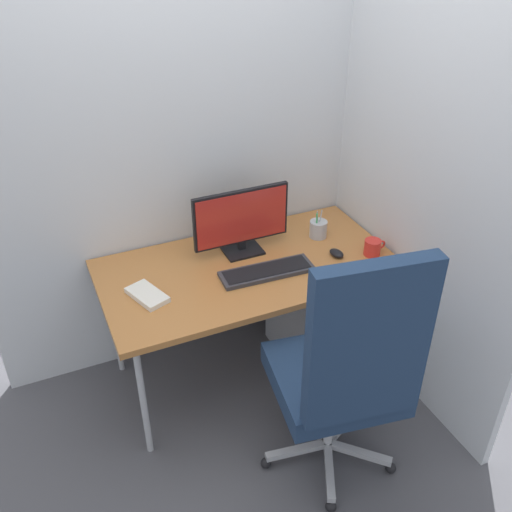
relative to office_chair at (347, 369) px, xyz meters
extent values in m
plane|color=#4C4C51|center=(-0.10, 0.77, -0.64)|extent=(8.00, 8.00, 0.00)
cube|color=silver|center=(-0.10, 1.18, 0.76)|extent=(2.46, 0.04, 2.80)
cube|color=silver|center=(0.66, 0.63, 0.76)|extent=(0.04, 1.77, 2.80)
cube|color=#B27038|center=(-0.10, 0.77, 0.04)|extent=(1.46, 0.76, 0.03)
cylinder|color=#B2B5BA|center=(-0.75, 0.47, -0.31)|extent=(0.03, 0.03, 0.67)
cylinder|color=#B2B5BA|center=(0.55, 0.47, -0.31)|extent=(0.03, 0.03, 0.67)
cylinder|color=#B2B5BA|center=(-0.75, 1.07, -0.31)|extent=(0.03, 0.03, 0.67)
cylinder|color=#B2B5BA|center=(0.55, 1.07, -0.31)|extent=(0.03, 0.03, 0.67)
sphere|color=black|center=(-0.28, 0.15, -0.62)|extent=(0.05, 0.05, 0.05)
cube|color=#B2B5BA|center=(-0.13, 0.13, -0.58)|extent=(0.30, 0.08, 0.03)
sphere|color=black|center=(-0.12, -0.16, -0.62)|extent=(0.05, 0.05, 0.05)
cube|color=#B2B5BA|center=(-0.05, -0.03, -0.58)|extent=(0.17, 0.29, 0.03)
sphere|color=black|center=(0.23, -0.11, -0.62)|extent=(0.05, 0.05, 0.05)
cube|color=#B2B5BA|center=(0.12, 0.00, -0.58)|extent=(0.24, 0.24, 0.03)
sphere|color=black|center=(0.29, 0.24, -0.62)|extent=(0.05, 0.05, 0.05)
cube|color=#B2B5BA|center=(0.15, 0.17, -0.58)|extent=(0.29, 0.17, 0.03)
sphere|color=black|center=(-0.03, 0.40, -0.62)|extent=(0.05, 0.05, 0.05)
cube|color=#B2B5BA|center=(-0.01, 0.26, -0.58)|extent=(0.08, 0.30, 0.03)
cylinder|color=#B2B5BA|center=(0.02, 0.11, -0.38)|extent=(0.04, 0.04, 0.36)
cube|color=navy|center=(0.02, 0.11, -0.15)|extent=(0.59, 0.57, 0.11)
cube|color=navy|center=(-0.02, -0.14, 0.25)|extent=(0.47, 0.14, 0.70)
cube|color=#9EA0A5|center=(0.33, 0.73, -0.34)|extent=(0.44, 0.55, 0.61)
cube|color=#262628|center=(0.33, 0.45, -0.21)|extent=(0.22, 0.01, 0.02)
cube|color=black|center=(-0.07, 0.91, 0.07)|extent=(0.19, 0.15, 0.01)
cube|color=black|center=(-0.07, 0.92, 0.10)|extent=(0.04, 0.02, 0.05)
cube|color=black|center=(-0.07, 0.92, 0.26)|extent=(0.50, 0.02, 0.29)
cube|color=#B2261E|center=(-0.07, 0.90, 0.26)|extent=(0.48, 0.01, 0.27)
cube|color=#333338|center=(-0.04, 0.67, 0.07)|extent=(0.47, 0.17, 0.02)
cube|color=black|center=(-0.04, 0.67, 0.08)|extent=(0.43, 0.14, 0.00)
ellipsoid|color=black|center=(0.35, 0.67, 0.08)|extent=(0.07, 0.10, 0.03)
cylinder|color=#B2B5BA|center=(0.36, 0.88, 0.11)|extent=(0.09, 0.09, 0.09)
cylinder|color=#B2B5BA|center=(0.35, 0.88, 0.16)|extent=(0.02, 0.01, 0.11)
cylinder|color=#B2B5BA|center=(0.37, 0.88, 0.16)|extent=(0.02, 0.01, 0.11)
torus|color=#3FAD59|center=(0.36, 0.88, 0.12)|extent=(0.04, 0.04, 0.01)
cylinder|color=#3FAD59|center=(0.34, 0.87, 0.15)|extent=(0.01, 0.01, 0.12)
cube|color=silver|center=(-0.62, 0.72, 0.07)|extent=(0.18, 0.23, 0.02)
cylinder|color=red|center=(0.52, 0.61, 0.10)|extent=(0.08, 0.08, 0.08)
torus|color=red|center=(0.57, 0.61, 0.11)|extent=(0.05, 0.01, 0.05)
camera|label=1|loc=(-1.02, -1.37, 1.61)|focal=39.65mm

